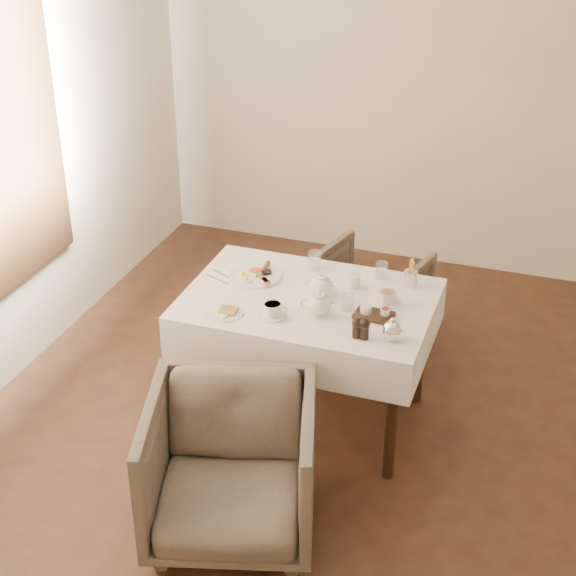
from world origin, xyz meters
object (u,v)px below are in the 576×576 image
(breakfast_plate, at_px, (255,275))
(armchair_near, at_px, (231,467))
(table, at_px, (308,317))
(armchair_far, at_px, (367,298))
(teapot_centre, at_px, (321,284))

(breakfast_plate, bearing_deg, armchair_near, -55.61)
(table, distance_m, armchair_near, 0.97)
(armchair_near, height_order, breakfast_plate, breakfast_plate)
(table, height_order, armchair_near, table)
(armchair_far, bearing_deg, armchair_near, 99.36)
(table, height_order, breakfast_plate, breakfast_plate)
(breakfast_plate, bearing_deg, teapot_centre, 7.14)
(armchair_near, distance_m, breakfast_plate, 1.17)
(table, relative_size, breakfast_plate, 4.37)
(table, xyz_separation_m, teapot_centre, (0.06, 0.04, 0.18))
(breakfast_plate, distance_m, teapot_centre, 0.41)
(armchair_near, xyz_separation_m, armchair_far, (0.16, 1.82, -0.06))
(teapot_centre, bearing_deg, breakfast_plate, 168.84)
(armchair_far, bearing_deg, breakfast_plate, 74.54)
(breakfast_plate, height_order, teapot_centre, teapot_centre)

